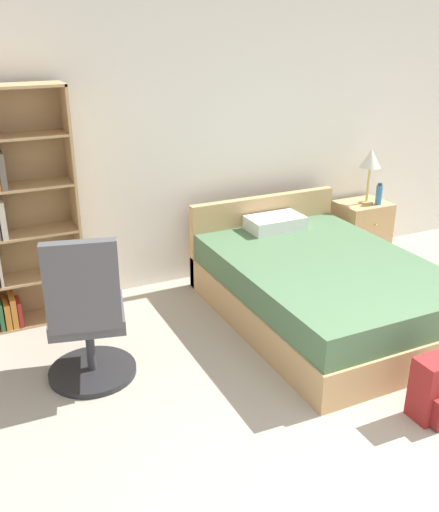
# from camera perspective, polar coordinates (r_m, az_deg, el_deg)

# --- Properties ---
(wall_back) EXTENTS (9.00, 0.06, 2.60)m
(wall_back) POSITION_cam_1_polar(r_m,az_deg,el_deg) (5.12, -1.13, 11.82)
(wall_back) COLOR white
(wall_back) RESTS_ON ground_plane
(bookshelf) EXTENTS (0.79, 0.29, 1.84)m
(bookshelf) POSITION_cam_1_polar(r_m,az_deg,el_deg) (4.54, -20.34, 3.99)
(bookshelf) COLOR tan
(bookshelf) RESTS_ON ground_plane
(bed) EXTENTS (1.45, 2.07, 0.77)m
(bed) POSITION_cam_1_polar(r_m,az_deg,el_deg) (4.67, 9.94, -2.95)
(bed) COLOR tan
(bed) RESTS_ON ground_plane
(office_chair) EXTENTS (0.59, 0.66, 1.08)m
(office_chair) POSITION_cam_1_polar(r_m,az_deg,el_deg) (3.78, -13.10, -6.37)
(office_chair) COLOR #232326
(office_chair) RESTS_ON ground_plane
(nightstand) EXTENTS (0.49, 0.42, 0.57)m
(nightstand) POSITION_cam_1_polar(r_m,az_deg,el_deg) (5.97, 13.97, 2.60)
(nightstand) COLOR tan
(nightstand) RESTS_ON ground_plane
(table_lamp) EXTENTS (0.20, 0.20, 0.54)m
(table_lamp) POSITION_cam_1_polar(r_m,az_deg,el_deg) (5.77, 14.87, 9.17)
(table_lamp) COLOR tan
(table_lamp) RESTS_ON nightstand
(water_bottle) EXTENTS (0.06, 0.06, 0.21)m
(water_bottle) POSITION_cam_1_polar(r_m,az_deg,el_deg) (5.84, 15.66, 5.97)
(water_bottle) COLOR teal
(water_bottle) RESTS_ON nightstand
(backpack_red) EXTENTS (0.29, 0.24, 0.40)m
(backpack_red) POSITION_cam_1_polar(r_m,az_deg,el_deg) (3.76, 20.96, -12.38)
(backpack_red) COLOR maroon
(backpack_red) RESTS_ON ground_plane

